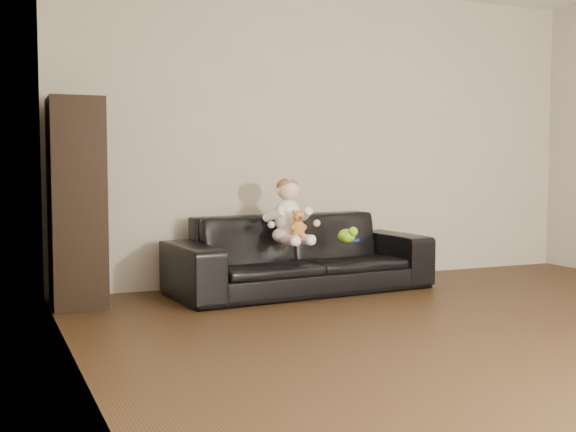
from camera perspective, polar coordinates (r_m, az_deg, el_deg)
name	(u,v)px	position (r m, az deg, el deg)	size (l,w,h in m)	color
floor	(555,349)	(4.37, 20.33, -9.86)	(5.50, 5.50, 0.00)	#3A2614
wall_back	(333,135)	(6.52, 3.61, 6.44)	(5.00, 5.00, 0.00)	#B3A996
wall_left	(94,100)	(3.10, -15.11, 8.84)	(5.50, 5.50, 0.00)	#B3A996
sofa	(300,254)	(5.87, 0.99, -2.99)	(2.12, 0.83, 0.62)	black
cabinet	(76,203)	(5.45, -16.37, 1.01)	(0.38, 0.52, 1.51)	black
shelf_item	(78,156)	(5.45, -16.23, 4.59)	(0.18, 0.25, 0.28)	silver
baby	(289,215)	(5.67, 0.06, 0.08)	(0.38, 0.46, 0.52)	#FDD5DC
teddy_bear	(298,224)	(5.54, 0.80, -0.64)	(0.14, 0.14, 0.21)	#C27F37
toy_green	(346,236)	(5.78, 4.64, -1.58)	(0.13, 0.16, 0.11)	#7ED819
toy_rattle	(345,237)	(5.87, 4.54, -1.70)	(0.07, 0.07, 0.07)	#C96917
toy_blue_disc	(353,240)	(5.95, 5.12, -1.89)	(0.11, 0.11, 0.02)	#182FC5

